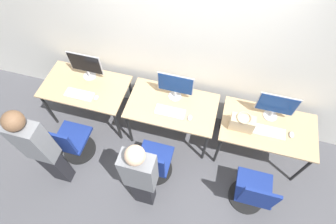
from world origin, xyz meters
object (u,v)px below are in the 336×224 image
at_px(keyboard_center, 170,112).
at_px(mouse_right, 292,135).
at_px(monitor_center, 175,86).
at_px(handbag, 242,123).
at_px(person_center, 141,177).
at_px(monitor_right, 276,106).
at_px(office_chair_left, 71,143).
at_px(person_left, 40,149).
at_px(keyboard_left, 79,94).
at_px(office_chair_center, 154,164).
at_px(mouse_left, 96,98).
at_px(office_chair_right, 252,193).
at_px(monitor_left, 86,65).
at_px(keyboard_right, 269,132).
at_px(mouse_center, 190,118).

distance_m(keyboard_center, mouse_right, 1.56).
bearing_deg(monitor_center, handbag, -15.99).
distance_m(person_center, monitor_right, 1.87).
xyz_separation_m(office_chair_left, person_left, (-0.03, -0.37, 0.53)).
bearing_deg(office_chair_left, keyboard_center, 25.47).
relative_size(keyboard_left, office_chair_center, 0.46).
bearing_deg(person_center, office_chair_center, 87.16).
distance_m(mouse_left, person_center, 1.33).
bearing_deg(person_left, office_chair_right, 7.11).
xyz_separation_m(monitor_center, person_center, (-0.08, -1.24, -0.16)).
relative_size(keyboard_left, keyboard_center, 1.00).
xyz_separation_m(office_chair_left, mouse_right, (2.83, 0.67, 0.42)).
bearing_deg(keyboard_left, monitor_right, 7.53).
bearing_deg(mouse_right, monitor_left, 175.22).
distance_m(office_chair_left, keyboard_center, 1.47).
bearing_deg(keyboard_center, mouse_right, 2.28).
relative_size(office_chair_center, keyboard_right, 2.20).
relative_size(person_center, monitor_right, 3.20).
xyz_separation_m(office_chair_left, keyboard_right, (2.56, 0.64, 0.41)).
bearing_deg(mouse_right, monitor_center, 172.35).
distance_m(monitor_left, mouse_center, 1.61).
bearing_deg(office_chair_center, monitor_right, 33.33).
relative_size(keyboard_center, office_chair_center, 0.46).
bearing_deg(office_chair_left, mouse_left, 67.20).
height_order(person_left, monitor_right, person_left).
relative_size(keyboard_left, monitor_center, 0.83).
distance_m(keyboard_right, mouse_right, 0.27).
relative_size(office_chair_center, mouse_right, 9.77).
height_order(mouse_left, office_chair_right, office_chair_right).
relative_size(monitor_left, office_chair_left, 0.55).
xyz_separation_m(keyboard_center, keyboard_right, (1.29, 0.04, 0.00)).
bearing_deg(monitor_right, keyboard_right, -90.00).
height_order(office_chair_center, keyboard_right, office_chair_center).
relative_size(monitor_left, person_left, 0.29).
bearing_deg(keyboard_right, monitor_left, 174.19).
bearing_deg(monitor_left, person_center, -46.43).
distance_m(mouse_left, office_chair_left, 0.73).
xyz_separation_m(monitor_center, monitor_right, (1.29, 0.02, 0.00)).
distance_m(mouse_center, handbag, 0.66).
bearing_deg(office_chair_right, keyboard_center, 152.40).
distance_m(office_chair_left, monitor_center, 1.67).
distance_m(office_chair_center, keyboard_right, 1.55).
bearing_deg(person_left, mouse_left, 73.90).
bearing_deg(keyboard_center, person_center, -94.85).
relative_size(office_chair_left, handbag, 2.93).
relative_size(monitor_right, keyboard_right, 1.20).
xyz_separation_m(keyboard_center, mouse_right, (1.56, 0.06, 0.01)).
bearing_deg(handbag, mouse_left, -178.44).
xyz_separation_m(mouse_left, handbag, (1.96, 0.05, 0.10)).
distance_m(monitor_center, mouse_center, 0.46).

